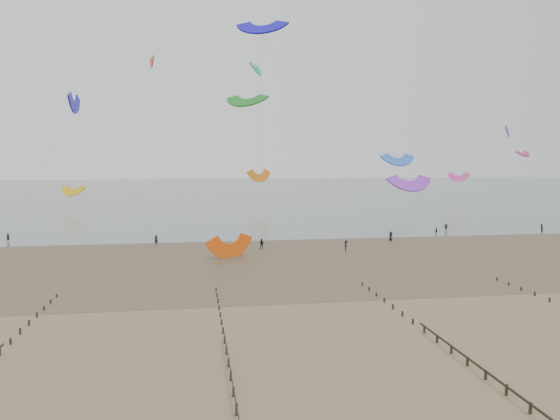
{
  "coord_description": "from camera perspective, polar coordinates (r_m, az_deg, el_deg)",
  "views": [
    {
      "loc": [
        -16.36,
        -51.79,
        15.85
      ],
      "look_at": [
        -3.81,
        28.0,
        8.0
      ],
      "focal_mm": 35.0,
      "sensor_mm": 36.0,
      "label": 1
    }
  ],
  "objects": [
    {
      "name": "ground",
      "position": [
        56.58,
        8.39,
        -10.78
      ],
      "size": [
        500.0,
        500.0,
        0.0
      ],
      "primitive_type": "plane",
      "color": "brown",
      "rests_on": "ground"
    },
    {
      "name": "sea_and_shore",
      "position": [
        88.49,
        -0.82,
        -4.76
      ],
      "size": [
        500.0,
        665.0,
        0.03
      ],
      "color": "#475654",
      "rests_on": "ground"
    },
    {
      "name": "groynes",
      "position": [
        41.51,
        22.19,
        -16.62
      ],
      "size": [
        72.16,
        50.16,
        1.0
      ],
      "color": "black",
      "rests_on": "ground"
    },
    {
      "name": "kitesurfer_lead",
      "position": [
        101.34,
        -12.82,
        -3.05
      ],
      "size": [
        0.72,
        0.51,
        1.86
      ],
      "primitive_type": "imported",
      "rotation": [
        0.0,
        0.0,
        3.04
      ],
      "color": "black",
      "rests_on": "ground"
    },
    {
      "name": "kitesurfers",
      "position": [
        106.51,
        10.68,
        -2.64
      ],
      "size": [
        107.87,
        22.24,
        1.83
      ],
      "color": "black",
      "rests_on": "ground"
    },
    {
      "name": "grounded_kite",
      "position": [
        87.43,
        -5.21,
        -4.92
      ],
      "size": [
        9.25,
        8.74,
        4.03
      ],
      "primitive_type": null,
      "rotation": [
        1.54,
        0.0,
        0.56
      ],
      "color": "#FF5810",
      "rests_on": "ground"
    },
    {
      "name": "kites_airborne",
      "position": [
        140.62,
        -8.07,
        7.8
      ],
      "size": [
        247.52,
        111.98,
        45.39
      ],
      "color": "blue",
      "rests_on": "ground"
    }
  ]
}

